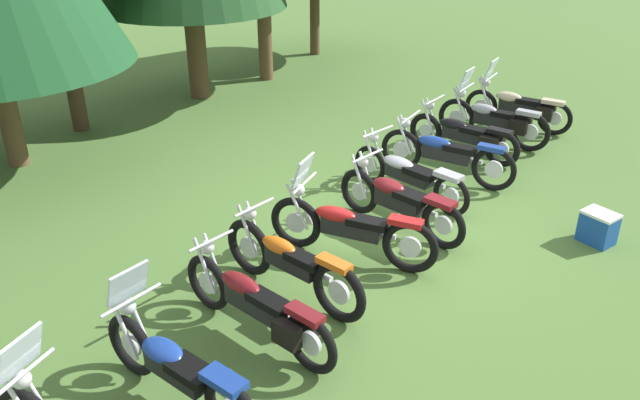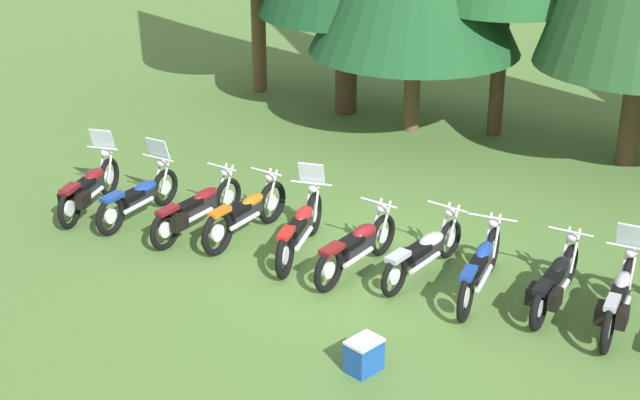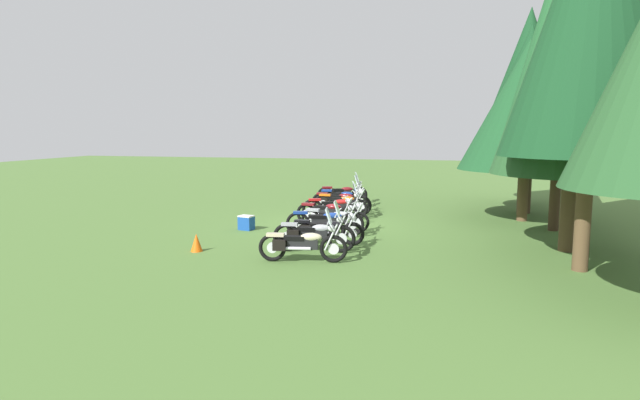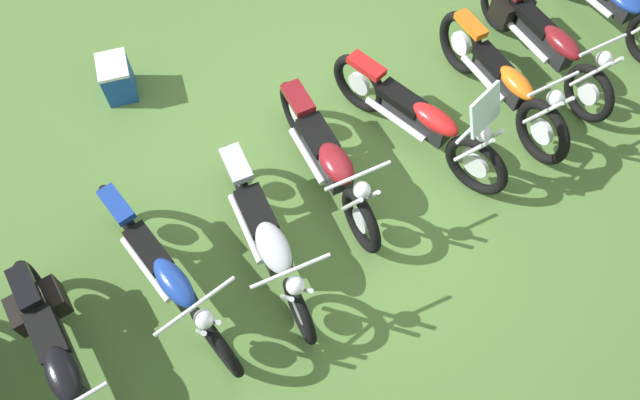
% 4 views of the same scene
% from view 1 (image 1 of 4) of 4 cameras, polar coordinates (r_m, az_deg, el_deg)
% --- Properties ---
extents(ground_plane, '(80.00, 80.00, 0.00)m').
position_cam_1_polar(ground_plane, '(9.64, 5.93, -2.43)').
color(ground_plane, '#4C7033').
extents(motorcycle_1, '(0.70, 2.18, 1.36)m').
position_cam_1_polar(motorcycle_1, '(6.56, -12.66, -14.24)').
color(motorcycle_1, black).
rests_on(motorcycle_1, ground_plane).
extents(motorcycle_2, '(0.63, 2.38, 1.01)m').
position_cam_1_polar(motorcycle_2, '(7.22, -5.50, -9.27)').
color(motorcycle_2, black).
rests_on(motorcycle_2, ground_plane).
extents(motorcycle_3, '(0.65, 2.29, 1.04)m').
position_cam_1_polar(motorcycle_3, '(7.89, -2.62, -5.59)').
color(motorcycle_3, black).
rests_on(motorcycle_3, ground_plane).
extents(motorcycle_4, '(0.94, 2.34, 1.39)m').
position_cam_1_polar(motorcycle_4, '(8.62, 2.59, -2.41)').
color(motorcycle_4, black).
rests_on(motorcycle_4, ground_plane).
extents(motorcycle_5, '(0.68, 2.25, 1.01)m').
position_cam_1_polar(motorcycle_5, '(9.41, 7.01, -0.05)').
color(motorcycle_5, black).
rests_on(motorcycle_5, ground_plane).
extents(motorcycle_6, '(0.73, 2.31, 0.98)m').
position_cam_1_polar(motorcycle_6, '(10.38, 7.85, 2.37)').
color(motorcycle_6, black).
rests_on(motorcycle_6, ground_plane).
extents(motorcycle_7, '(0.77, 2.39, 1.03)m').
position_cam_1_polar(motorcycle_7, '(11.12, 11.05, 4.05)').
color(motorcycle_7, black).
rests_on(motorcycle_7, ground_plane).
extents(motorcycle_8, '(0.70, 2.21, 0.99)m').
position_cam_1_polar(motorcycle_8, '(12.14, 12.76, 5.65)').
color(motorcycle_8, black).
rests_on(motorcycle_8, ground_plane).
extents(motorcycle_9, '(0.71, 2.24, 1.39)m').
position_cam_1_polar(motorcycle_9, '(12.91, 15.19, 6.90)').
color(motorcycle_9, black).
rests_on(motorcycle_9, ground_plane).
extents(motorcycle_10, '(0.78, 2.21, 1.36)m').
position_cam_1_polar(motorcycle_10, '(13.88, 17.24, 7.95)').
color(motorcycle_10, black).
rests_on(motorcycle_10, ground_plane).
extents(picnic_cooler, '(0.45, 0.53, 0.47)m').
position_cam_1_polar(picnic_cooler, '(9.92, 23.45, -2.24)').
color(picnic_cooler, '#19479E').
rests_on(picnic_cooler, ground_plane).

